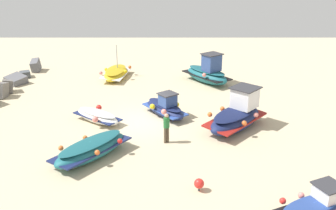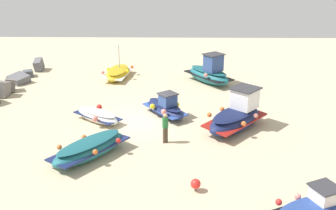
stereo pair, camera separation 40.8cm
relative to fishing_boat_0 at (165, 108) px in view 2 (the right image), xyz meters
name	(u,v)px [view 2 (the right image)]	position (x,y,z in m)	size (l,w,h in m)	color
ground_plane	(144,120)	(-0.71, 1.29, -0.53)	(50.64, 50.64, 0.00)	beige
fishing_boat_0	(165,108)	(0.00, 0.00, 0.00)	(3.40, 2.98, 1.57)	navy
fishing_boat_1	(237,116)	(-1.84, -4.11, 0.25)	(4.39, 4.18, 2.36)	navy
fishing_boat_2	(209,73)	(6.75, -3.25, 0.23)	(4.35, 3.87, 2.42)	#1E6670
fishing_boat_3	(97,116)	(-0.93, 4.01, -0.17)	(2.84, 3.26, 0.76)	white
fishing_boat_4	(90,148)	(-5.31, 3.55, -0.05)	(4.31, 3.86, 0.98)	#1E6670
fishing_boat_5	(312,208)	(-9.81, -5.77, -0.12)	(2.52, 3.50, 1.26)	#2D4C9E
fishing_boat_6	(118,73)	(7.96, 4.03, -0.13)	(4.10, 2.39, 2.68)	gold
person_walking	(165,126)	(-3.65, -0.10, 0.42)	(0.32, 0.32, 1.65)	brown
mooring_buoy_0	(196,184)	(-8.16, -1.48, -0.18)	(0.43, 0.43, 0.57)	#3F3F42
mooring_buoy_1	(249,93)	(3.37, -5.74, -0.15)	(0.42, 0.42, 0.60)	#3F3F42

